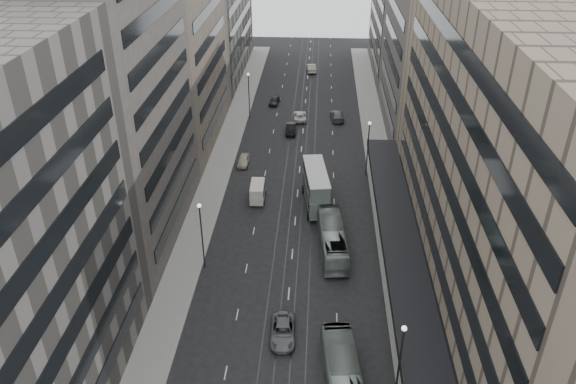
% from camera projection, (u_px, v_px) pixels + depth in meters
% --- Properties ---
extents(ground, '(220.00, 220.00, 0.00)m').
position_uv_depth(ground, '(284.00, 350.00, 52.24)').
color(ground, black).
rests_on(ground, ground).
extents(sidewalk_right, '(4.00, 125.00, 0.15)m').
position_uv_depth(sidewalk_right, '(380.00, 166.00, 83.93)').
color(sidewalk_right, gray).
rests_on(sidewalk_right, ground).
extents(sidewalk_left, '(4.00, 125.00, 0.15)m').
position_uv_depth(sidewalk_left, '(221.00, 162.00, 85.15)').
color(sidewalk_left, gray).
rests_on(sidewalk_left, ground).
extents(department_store, '(19.20, 60.00, 30.00)m').
position_uv_depth(department_store, '(526.00, 175.00, 50.51)').
color(department_store, '#786758').
rests_on(department_store, ground).
extents(building_right_mid, '(15.00, 28.00, 24.00)m').
position_uv_depth(building_right_mid, '(438.00, 60.00, 89.93)').
color(building_right_mid, '#443F3B').
rests_on(building_right_mid, ground).
extents(building_right_far, '(15.00, 32.00, 28.00)m').
position_uv_depth(building_right_far, '(414.00, 7.00, 114.79)').
color(building_right_far, '#65615B').
rests_on(building_right_far, ground).
extents(building_left_b, '(15.00, 26.00, 34.00)m').
position_uv_depth(building_left_b, '(98.00, 99.00, 61.15)').
color(building_left_b, '#443F3B').
rests_on(building_left_b, ground).
extents(building_left_c, '(15.00, 28.00, 25.00)m').
position_uv_depth(building_left_c, '(164.00, 64.00, 86.70)').
color(building_left_c, '#73675A').
rests_on(building_left_c, ground).
extents(building_left_d, '(15.00, 38.00, 28.00)m').
position_uv_depth(building_left_d, '(204.00, 7.00, 114.39)').
color(building_left_d, '#65615B').
rests_on(building_left_d, ground).
extents(lamp_right_near, '(0.44, 0.44, 8.32)m').
position_uv_depth(lamp_right_near, '(400.00, 355.00, 44.81)').
color(lamp_right_near, '#262628').
rests_on(lamp_right_near, ground).
extents(lamp_right_far, '(0.44, 0.44, 8.32)m').
position_uv_depth(lamp_right_far, '(368.00, 142.00, 79.30)').
color(lamp_right_far, '#262628').
rests_on(lamp_right_far, ground).
extents(lamp_left_near, '(0.44, 0.44, 8.32)m').
position_uv_depth(lamp_left_near, '(201.00, 228.00, 60.46)').
color(lamp_left_near, '#262628').
rests_on(lamp_left_near, ground).
extents(lamp_left_far, '(0.44, 0.44, 8.32)m').
position_uv_depth(lamp_left_far, '(249.00, 90.00, 97.53)').
color(lamp_left_far, '#262628').
rests_on(lamp_left_far, ground).
extents(bus_near, '(4.00, 12.21, 3.34)m').
position_uv_depth(bus_near, '(344.00, 383.00, 46.88)').
color(bus_near, gray).
rests_on(bus_near, ground).
extents(bus_far, '(3.65, 11.64, 3.19)m').
position_uv_depth(bus_far, '(332.00, 239.00, 65.08)').
color(bus_far, '#8F9A93').
rests_on(bus_far, ground).
extents(double_decker, '(3.89, 9.63, 5.12)m').
position_uv_depth(double_decker, '(316.00, 187.00, 73.24)').
color(double_decker, slate).
rests_on(double_decker, ground).
extents(panel_van, '(2.08, 4.05, 2.52)m').
position_uv_depth(panel_van, '(257.00, 191.00, 74.89)').
color(panel_van, beige).
rests_on(panel_van, ground).
extents(sedan_2, '(2.55, 5.19, 1.42)m').
position_uv_depth(sedan_2, '(283.00, 331.00, 53.38)').
color(sedan_2, slate).
rests_on(sedan_2, ground).
extents(sedan_4, '(1.69, 4.10, 1.39)m').
position_uv_depth(sedan_4, '(244.00, 160.00, 84.31)').
color(sedan_4, beige).
rests_on(sedan_4, ground).
extents(sedan_5, '(1.68, 4.58, 1.50)m').
position_uv_depth(sedan_5, '(291.00, 129.00, 94.24)').
color(sedan_5, black).
rests_on(sedan_5, ground).
extents(sedan_6, '(2.54, 5.05, 1.37)m').
position_uv_depth(sedan_6, '(300.00, 116.00, 99.24)').
color(sedan_6, silver).
rests_on(sedan_6, ground).
extents(sedan_7, '(2.59, 5.38, 1.51)m').
position_uv_depth(sedan_7, '(337.00, 115.00, 99.29)').
color(sedan_7, '#575759').
rests_on(sedan_7, ground).
extents(sedan_8, '(2.10, 4.21, 1.38)m').
position_uv_depth(sedan_8, '(274.00, 101.00, 105.68)').
color(sedan_8, '#252527').
rests_on(sedan_8, ground).
extents(sedan_9, '(2.42, 5.28, 1.68)m').
position_uv_depth(sedan_9, '(311.00, 68.00, 122.35)').
color(sedan_9, '#B8AF98').
rests_on(sedan_9, ground).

